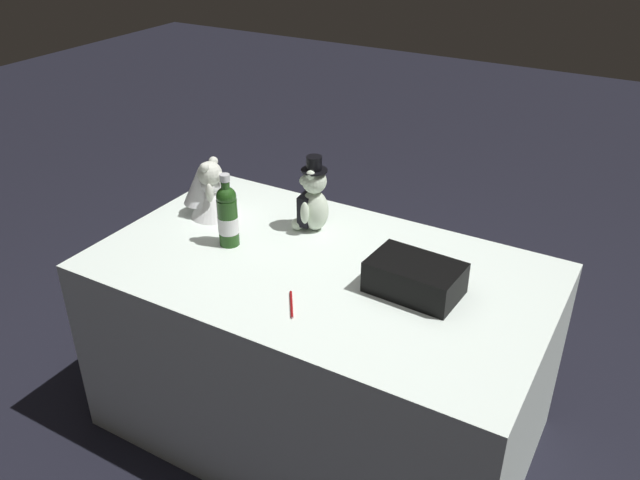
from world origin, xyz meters
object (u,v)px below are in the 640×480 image
object	(u,v)px
gift_case_black	(415,277)
teddy_bear_bride	(208,191)
champagne_bottle	(228,215)
signing_pen	(291,305)
teddy_bear_groom	(312,200)

from	to	relation	value
gift_case_black	teddy_bear_bride	bearing A→B (deg)	-6.53
champagne_bottle	signing_pen	world-z (taller)	champagne_bottle
signing_pen	teddy_bear_bride	bearing A→B (deg)	-31.11
champagne_bottle	signing_pen	xyz separation A→B (m)	(-0.41, 0.22, -0.11)
teddy_bear_bride	signing_pen	xyz separation A→B (m)	(-0.62, 0.37, -0.10)
teddy_bear_bride	gift_case_black	distance (m)	0.93
champagne_bottle	signing_pen	bearing A→B (deg)	151.44
champagne_bottle	teddy_bear_bride	bearing A→B (deg)	-35.65
champagne_bottle	gift_case_black	bearing A→B (deg)	-176.22
teddy_bear_groom	gift_case_black	bearing A→B (deg)	157.62
teddy_bear_groom	champagne_bottle	size ratio (longest dim) A/B	1.07
teddy_bear_bride	gift_case_black	xyz separation A→B (m)	(-0.92, 0.11, -0.05)
teddy_bear_groom	teddy_bear_bride	bearing A→B (deg)	13.96
teddy_bear_groom	teddy_bear_bride	world-z (taller)	teddy_bear_groom
champagne_bottle	signing_pen	distance (m)	0.48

